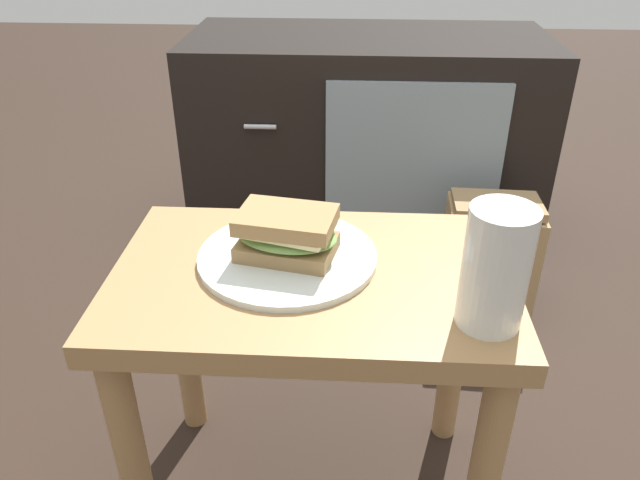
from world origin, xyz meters
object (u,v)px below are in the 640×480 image
sandwich_front (287,234)px  beer_glass (495,271)px  plate (288,257)px  tv_cabinet (365,140)px  paper_bag (488,259)px

sandwich_front → beer_glass: beer_glass is taller
plate → beer_glass: 0.30m
plate → sandwich_front: bearing=153.4°
sandwich_front → beer_glass: 0.29m
beer_glass → sandwich_front: bearing=153.8°
sandwich_front → beer_glass: size_ratio=1.04×
tv_cabinet → sandwich_front: bearing=-97.7°
beer_glass → tv_cabinet: bearing=97.4°
tv_cabinet → sandwich_front: (-0.12, -0.92, 0.21)m
plate → paper_bag: bearing=51.0°
beer_glass → paper_bag: beer_glass is taller
tv_cabinet → paper_bag: (0.30, -0.40, -0.14)m
tv_cabinet → plate: 0.95m
sandwich_front → paper_bag: bearing=51.0°
tv_cabinet → beer_glass: (0.14, -1.05, 0.24)m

